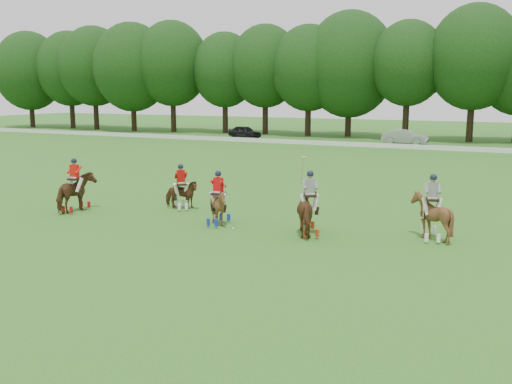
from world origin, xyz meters
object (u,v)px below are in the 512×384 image
at_px(car_left, 245,132).
at_px(polo_stripe_a, 310,211).
at_px(polo_stripe_b, 431,216).
at_px(car_mid, 405,137).
at_px(polo_red_a, 76,192).
at_px(polo_red_b, 181,194).
at_px(polo_ball, 233,229).
at_px(polo_red_c, 218,206).

bearing_deg(car_left, polo_stripe_a, -133.97).
bearing_deg(polo_stripe_b, car_left, 125.19).
relative_size(car_mid, polo_stripe_a, 1.51).
relative_size(polo_red_a, polo_red_b, 1.16).
height_order(car_left, polo_red_a, polo_red_a).
bearing_deg(polo_ball, car_left, 116.03).
height_order(car_left, polo_red_c, polo_red_c).
distance_m(polo_red_a, polo_stripe_a, 10.92).
bearing_deg(polo_stripe_a, car_left, 119.78).
bearing_deg(polo_red_c, polo_ball, -28.01).
bearing_deg(polo_red_c, car_mid, 90.20).
height_order(polo_red_b, polo_stripe_b, polo_stripe_b).
xyz_separation_m(polo_red_c, polo_ball, (0.91, -0.49, -0.74)).
xyz_separation_m(polo_red_c, polo_stripe_a, (3.87, 0.09, 0.11)).
distance_m(car_left, polo_red_b, 39.76).
distance_m(polo_red_a, polo_red_b, 4.70).
bearing_deg(polo_stripe_b, polo_red_b, 176.67).
xyz_separation_m(polo_red_a, polo_red_c, (7.03, 0.52, -0.10)).
bearing_deg(polo_stripe_a, polo_red_c, -178.73).
relative_size(polo_red_c, polo_stripe_a, 0.74).
relative_size(car_mid, polo_ball, 49.95).
bearing_deg(polo_red_a, polo_red_c, 4.22).
distance_m(polo_red_a, polo_red_c, 7.05).
height_order(polo_red_b, polo_ball, polo_red_b).
height_order(polo_red_a, polo_red_c, polo_red_a).
height_order(car_left, polo_stripe_b, polo_stripe_b).
distance_m(polo_red_b, polo_stripe_b, 11.21).
bearing_deg(car_left, polo_ball, -137.72).
distance_m(polo_stripe_a, polo_ball, 3.14).
bearing_deg(polo_red_c, car_left, 115.22).
bearing_deg(polo_red_a, car_left, 105.94).
bearing_deg(polo_stripe_a, polo_red_b, 164.62).
bearing_deg(polo_stripe_a, polo_red_a, -176.82).
xyz_separation_m(car_mid, polo_red_b, (-2.94, -36.75, -0.02)).
bearing_deg(polo_red_b, polo_stripe_a, -15.38).
distance_m(polo_red_a, polo_stripe_b, 15.27).
relative_size(car_left, polo_red_c, 1.85).
height_order(car_left, car_mid, car_mid).
bearing_deg(car_mid, polo_red_a, 169.68).
relative_size(polo_red_a, polo_ball, 26.88).
relative_size(polo_stripe_a, polo_stripe_b, 1.23).
distance_m(car_left, polo_stripe_a, 44.54).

